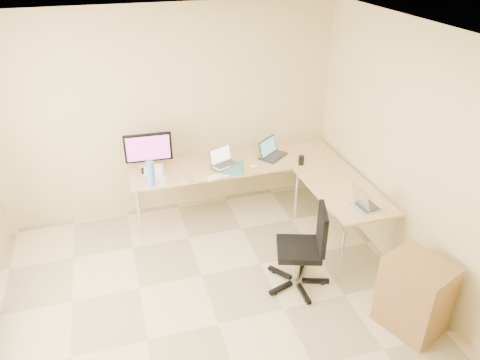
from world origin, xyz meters
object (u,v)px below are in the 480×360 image
object	(u,v)px
keyboard	(222,175)
desk_return	(340,216)
desk_main	(236,187)
desk_fan	(143,156)
office_chair	(299,245)
laptop_black	(274,149)
laptop_center	(224,157)
water_bottle	(151,174)
cabinet	(415,296)
laptop_return	(369,199)
mug	(164,181)
monitor	(149,152)

from	to	relation	value
keyboard	desk_return	bearing A→B (deg)	-46.16
desk_main	desk_fan	world-z (taller)	desk_fan
office_chair	desk_return	bearing A→B (deg)	53.78
desk_main	laptop_black	world-z (taller)	laptop_black
laptop_center	water_bottle	world-z (taller)	water_bottle
office_chair	cabinet	distance (m)	1.16
desk_return	water_bottle	world-z (taller)	water_bottle
office_chair	cabinet	size ratio (longest dim) A/B	1.24
desk_return	laptop_center	size ratio (longest dim) A/B	4.07
keyboard	laptop_center	bearing A→B (deg)	46.77
desk_return	laptop_black	distance (m)	1.21
laptop_center	laptop_return	world-z (taller)	laptop_center
desk_fan	cabinet	bearing A→B (deg)	-48.23
mug	water_bottle	size ratio (longest dim) A/B	0.28
water_bottle	desk_return	bearing A→B (deg)	-18.80
laptop_center	desk_fan	bearing A→B (deg)	137.18
desk_fan	laptop_black	bearing A→B (deg)	-4.71
water_bottle	cabinet	size ratio (longest dim) A/B	0.40
laptop_return	cabinet	world-z (taller)	laptop_return
monitor	keyboard	xyz separation A→B (m)	(0.79, -0.39, -0.23)
desk_return	water_bottle	bearing A→B (deg)	161.20
desk_return	desk_fan	bearing A→B (deg)	150.27
desk_return	office_chair	distance (m)	0.95
mug	office_chair	xyz separation A→B (m)	(1.16, -1.24, -0.27)
desk_main	mug	xyz separation A→B (m)	(-0.95, -0.30, 0.41)
laptop_black	mug	size ratio (longest dim) A/B	4.29
desk_main	desk_return	bearing A→B (deg)	-45.73
water_bottle	office_chair	distance (m)	1.84
desk_main	monitor	world-z (taller)	monitor
keyboard	desk_fan	xyz separation A→B (m)	(-0.86, 0.50, 0.15)
water_bottle	cabinet	distance (m)	3.00
laptop_center	mug	bearing A→B (deg)	168.86
laptop_black	desk_fan	xyz separation A→B (m)	(-1.63, 0.19, 0.04)
laptop_black	water_bottle	distance (m)	1.62
water_bottle	desk_main	bearing A→B (deg)	15.28
water_bottle	cabinet	xyz separation A→B (m)	(2.10, -2.08, -0.52)
water_bottle	desk_fan	bearing A→B (deg)	94.32
water_bottle	laptop_return	bearing A→B (deg)	-27.98
cabinet	desk_return	bearing A→B (deg)	70.90
mug	desk_fan	bearing A→B (deg)	109.82
desk_fan	office_chair	world-z (taller)	desk_fan
desk_main	office_chair	world-z (taller)	office_chair
laptop_center	office_chair	bearing A→B (deg)	-97.87
desk_main	mug	distance (m)	1.07
desk_main	laptop_return	world-z (taller)	laptop_return
cabinet	office_chair	bearing A→B (deg)	113.23
monitor	cabinet	distance (m)	3.28
monitor	water_bottle	size ratio (longest dim) A/B	1.82
cabinet	laptop_black	bearing A→B (deg)	81.54
desk_return	laptop_return	size ratio (longest dim) A/B	3.94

